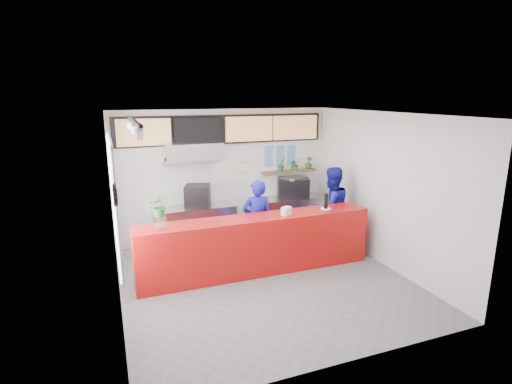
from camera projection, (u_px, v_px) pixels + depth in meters
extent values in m
plane|color=slate|center=(264.00, 280.00, 7.31)|extent=(5.00, 5.00, 0.00)
plane|color=silver|center=(265.00, 114.00, 6.59)|extent=(5.00, 5.00, 0.00)
plane|color=white|center=(224.00, 175.00, 9.22)|extent=(5.00, 0.00, 5.00)
plane|color=white|center=(113.00, 217.00, 6.09)|extent=(0.00, 5.00, 5.00)
plane|color=white|center=(383.00, 190.00, 7.81)|extent=(0.00, 5.00, 5.00)
cube|color=#B20F0C|center=(257.00, 245.00, 7.54)|extent=(4.50, 0.60, 1.10)
cube|color=beige|center=(224.00, 127.00, 8.95)|extent=(5.00, 0.02, 0.80)
cube|color=#B2B5BA|center=(195.00, 226.00, 8.92)|extent=(1.80, 0.60, 0.90)
cube|color=black|center=(198.00, 196.00, 8.79)|extent=(0.67, 0.67, 0.48)
cube|color=#B2B5BA|center=(192.00, 151.00, 8.47)|extent=(1.20, 0.70, 0.35)
cube|color=#B2B5BA|center=(193.00, 160.00, 8.52)|extent=(1.20, 0.69, 0.31)
cube|color=#B2B5BA|center=(288.00, 215.00, 9.72)|extent=(1.80, 0.60, 0.90)
cube|color=black|center=(293.00, 187.00, 9.60)|extent=(0.87, 0.74, 0.47)
cube|color=#B9BBC1|center=(293.00, 178.00, 9.54)|extent=(0.66, 0.57, 0.05)
cube|color=brown|center=(289.00, 171.00, 9.68)|extent=(1.40, 0.18, 0.04)
cube|color=tan|center=(144.00, 132.00, 8.26)|extent=(1.10, 0.10, 0.55)
cube|color=black|center=(199.00, 131.00, 8.66)|extent=(1.10, 0.10, 0.55)
cube|color=tan|center=(249.00, 129.00, 9.06)|extent=(1.10, 0.10, 0.55)
cube|color=tan|center=(295.00, 127.00, 9.46)|extent=(1.10, 0.10, 0.55)
cube|color=black|center=(224.00, 129.00, 8.93)|extent=(4.80, 0.04, 0.65)
cube|color=silver|center=(114.00, 199.00, 6.32)|extent=(0.04, 2.20, 1.90)
cube|color=#B2B5BA|center=(115.00, 199.00, 6.33)|extent=(0.03, 2.30, 2.00)
cylinder|color=black|center=(115.00, 195.00, 5.15)|extent=(0.05, 0.30, 0.30)
cylinder|color=white|center=(118.00, 195.00, 5.16)|extent=(0.02, 0.26, 0.26)
cube|color=black|center=(134.00, 121.00, 5.88)|extent=(0.05, 2.40, 0.04)
cylinder|color=silver|center=(231.00, 164.00, 9.19)|extent=(0.24, 0.03, 0.24)
cylinder|color=silver|center=(243.00, 168.00, 9.31)|extent=(0.24, 0.03, 0.24)
cylinder|color=silver|center=(231.00, 177.00, 9.26)|extent=(0.24, 0.03, 0.24)
cylinder|color=silver|center=(245.00, 157.00, 9.27)|extent=(0.24, 0.03, 0.24)
cube|color=#598CBF|center=(269.00, 151.00, 9.46)|extent=(0.20, 0.02, 0.25)
cube|color=#598CBF|center=(280.00, 151.00, 9.57)|extent=(0.20, 0.02, 0.25)
cube|color=#598CBF|center=(292.00, 150.00, 9.67)|extent=(0.20, 0.02, 0.25)
cube|color=#598CBF|center=(269.00, 162.00, 9.52)|extent=(0.20, 0.02, 0.25)
cube|color=#598CBF|center=(280.00, 161.00, 9.63)|extent=(0.20, 0.02, 0.25)
cube|color=#598CBF|center=(291.00, 160.00, 9.73)|extent=(0.20, 0.02, 0.25)
imported|color=#151691|center=(257.00, 221.00, 8.03)|extent=(0.67, 0.50, 1.69)
imported|color=#151691|center=(331.00, 208.00, 8.68)|extent=(0.95, 0.77, 1.81)
imported|color=#2A6925|center=(282.00, 164.00, 9.57)|extent=(0.22, 0.19, 0.33)
imported|color=#2A6925|center=(295.00, 164.00, 9.70)|extent=(0.26, 0.23, 0.28)
imported|color=#2A6925|center=(309.00, 163.00, 9.83)|extent=(0.20, 0.19, 0.30)
cylinder|color=white|center=(161.00, 223.00, 6.72)|extent=(0.20, 0.20, 0.22)
imported|color=#2A6925|center=(160.00, 206.00, 6.65)|extent=(0.37, 0.34, 0.37)
cube|color=white|center=(286.00, 211.00, 7.51)|extent=(0.21, 0.18, 0.16)
cylinder|color=white|center=(326.00, 209.00, 7.91)|extent=(0.26, 0.26, 0.02)
cylinder|color=black|center=(326.00, 201.00, 7.88)|extent=(0.10, 0.10, 0.30)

